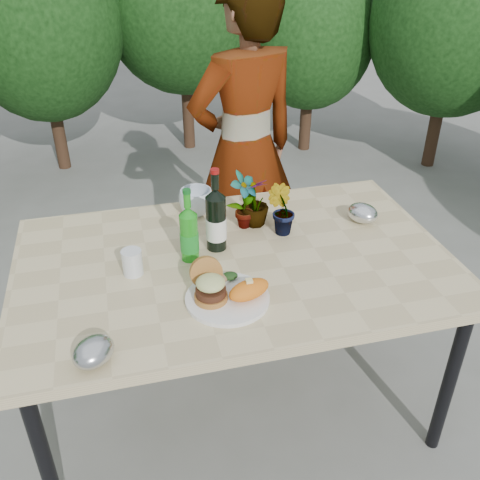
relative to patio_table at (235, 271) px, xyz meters
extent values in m
plane|color=slate|center=(0.00, 0.00, -0.69)|extent=(80.00, 80.00, 0.00)
cube|color=#D1BD8B|center=(0.00, 0.00, 0.04)|extent=(1.60, 1.00, 0.04)
cylinder|color=black|center=(-0.72, -0.42, -0.34)|extent=(0.05, 0.05, 0.71)
cylinder|color=black|center=(0.72, -0.42, -0.34)|extent=(0.05, 0.05, 0.71)
cylinder|color=black|center=(-0.72, 0.42, -0.34)|extent=(0.05, 0.05, 0.71)
cylinder|color=black|center=(0.72, 0.42, -0.34)|extent=(0.05, 0.05, 0.71)
cylinder|color=#382316|center=(-0.80, 2.80, -0.48)|extent=(0.10, 0.10, 0.42)
ellipsoid|color=#22551C|center=(-0.80, 2.80, 0.54)|extent=(1.27, 1.27, 1.62)
cylinder|color=#382316|center=(0.30, 3.00, -0.44)|extent=(0.10, 0.10, 0.50)
cylinder|color=#382316|center=(1.30, 2.70, -0.50)|extent=(0.10, 0.10, 0.38)
ellipsoid|color=#22551C|center=(1.30, 2.70, 0.28)|extent=(1.04, 1.04, 1.19)
cylinder|color=#382316|center=(2.20, 2.10, -0.47)|extent=(0.10, 0.10, 0.44)
ellipsoid|color=#22551C|center=(2.20, 2.10, 0.45)|extent=(1.27, 1.27, 1.41)
cylinder|color=white|center=(-0.08, -0.24, 0.06)|extent=(0.28, 0.28, 0.01)
cylinder|color=#B7722D|center=(-0.14, -0.24, 0.08)|extent=(0.11, 0.11, 0.02)
cylinder|color=#472314|center=(-0.14, -0.24, 0.10)|extent=(0.10, 0.10, 0.02)
ellipsoid|color=beige|center=(-0.14, -0.24, 0.14)|extent=(0.10, 0.10, 0.04)
cylinder|color=#B7722D|center=(-0.14, -0.16, 0.13)|extent=(0.11, 0.06, 0.11)
ellipsoid|color=orange|center=(-0.01, -0.26, 0.10)|extent=(0.17, 0.12, 0.06)
ellipsoid|color=olive|center=(-0.08, -0.15, 0.08)|extent=(0.04, 0.04, 0.02)
ellipsoid|color=#193814|center=(-0.05, -0.14, 0.09)|extent=(0.06, 0.04, 0.03)
cylinder|color=black|center=(-0.05, 0.09, 0.16)|extent=(0.08, 0.08, 0.21)
cylinder|color=white|center=(-0.05, 0.09, 0.14)|extent=(0.08, 0.08, 0.09)
cone|color=black|center=(-0.05, 0.09, 0.29)|extent=(0.08, 0.08, 0.04)
cylinder|color=black|center=(-0.05, 0.09, 0.34)|extent=(0.03, 0.03, 0.06)
cylinder|color=maroon|center=(-0.05, 0.09, 0.38)|extent=(0.03, 0.03, 0.02)
cylinder|color=#1B8B19|center=(-0.16, 0.04, 0.15)|extent=(0.07, 0.07, 0.18)
cylinder|color=#198C26|center=(-0.16, 0.04, 0.13)|extent=(0.07, 0.07, 0.07)
cone|color=#1B8B19|center=(-0.16, 0.04, 0.26)|extent=(0.07, 0.07, 0.03)
cylinder|color=#1B8B19|center=(-0.16, 0.04, 0.30)|extent=(0.03, 0.03, 0.06)
cylinder|color=#0C5919|center=(-0.16, 0.04, 0.33)|extent=(0.03, 0.03, 0.01)
cylinder|color=silver|center=(-0.37, 0.00, 0.10)|extent=(0.07, 0.07, 0.09)
imported|color=#27501B|center=(0.09, 0.22, 0.18)|extent=(0.15, 0.14, 0.24)
imported|color=#20591E|center=(0.22, 0.14, 0.16)|extent=(0.14, 0.14, 0.20)
imported|color=#23551D|center=(0.14, 0.23, 0.16)|extent=(0.15, 0.15, 0.20)
imported|color=silver|center=(-0.08, 0.37, 0.11)|extent=(0.17, 0.17, 0.11)
ellipsoid|color=#AFB2B6|center=(-0.51, -0.42, 0.10)|extent=(0.17, 0.17, 0.08)
ellipsoid|color=silver|center=(0.58, 0.14, 0.10)|extent=(0.16, 0.17, 0.08)
imported|color=#8F6647|center=(0.25, 0.81, 0.14)|extent=(0.69, 0.55, 1.66)
camera|label=1|loc=(-0.38, -1.60, 1.16)|focal=40.00mm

